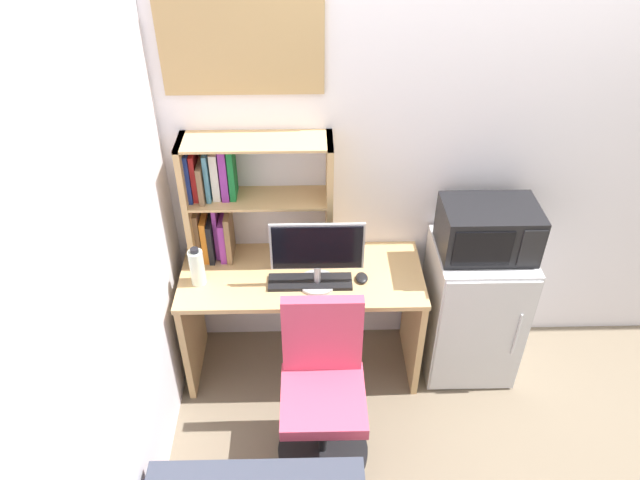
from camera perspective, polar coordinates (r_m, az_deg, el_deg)
name	(u,v)px	position (r m, az deg, el deg)	size (l,w,h in m)	color
wall_back	(539,152)	(3.42, 20.34, 7.89)	(6.40, 0.04, 2.60)	silver
wall_left	(60,410)	(2.08, -23.68, -14.73)	(0.04, 4.40, 2.60)	silver
desk	(302,302)	(3.40, -1.70, -6.02)	(1.33, 0.56, 0.73)	tan
hutch_bookshelf	(235,199)	(3.20, -8.17, 3.92)	(0.78, 0.23, 0.73)	tan
monitor	(317,252)	(3.06, -0.27, -1.15)	(0.49, 0.20, 0.39)	#B7B7BC
keyboard	(310,282)	(3.19, -0.95, -4.05)	(0.45, 0.13, 0.02)	black
computer_mouse	(362,278)	(3.22, 4.03, -3.64)	(0.07, 0.09, 0.03)	black
water_bottle	(197,267)	(3.20, -11.74, -2.56)	(0.08, 0.08, 0.23)	silver
mini_fridge	(472,309)	(3.60, 14.39, -6.40)	(0.52, 0.51, 0.86)	silver
microwave	(488,229)	(3.25, 15.87, 0.99)	(0.50, 0.34, 0.28)	black
desk_chair	(323,394)	(3.09, 0.27, -14.60)	(0.48, 0.48, 0.94)	black
wall_corkboard	(241,46)	(2.93, -7.56, 17.99)	(0.78, 0.02, 0.47)	tan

